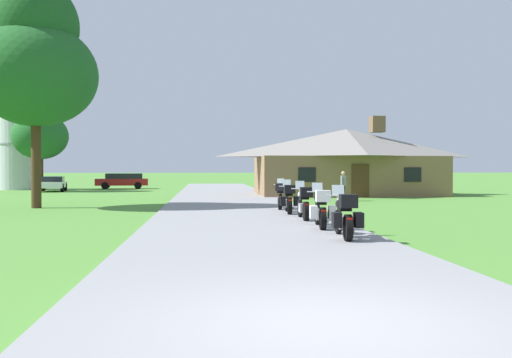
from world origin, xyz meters
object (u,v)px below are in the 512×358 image
Objects in this scene: motorcycle_black_nearest_to_camera at (345,216)px; motorcycle_black_second_in_row at (321,209)px; motorcycle_green_fourth_in_row at (289,199)px; tree_left_near at (35,60)px; motorcycle_silver_third_in_row at (304,203)px; parked_white_sedan_far_left at (53,183)px; parked_red_suv_far_left at (123,180)px; bystander_gray_shirt_near_lodge at (343,184)px; metal_silo_distant at (20,139)px; motorcycle_green_farthest_in_row at (280,196)px; tree_left_far at (40,130)px.

motorcycle_black_second_in_row is at bearing 96.79° from motorcycle_black_nearest_to_camera.
tree_left_near is (-10.92, 4.71, 6.13)m from motorcycle_green_fourth_in_row.
motorcycle_silver_third_in_row is 0.47× the size of parked_white_sedan_far_left.
parked_red_suv_far_left is (-10.77, 33.93, 0.17)m from motorcycle_black_second_in_row.
metal_silo_distant is (-23.80, 19.46, 3.48)m from bystander_gray_shirt_near_lodge.
parked_white_sedan_far_left is (-15.51, 28.82, 0.03)m from motorcycle_black_second_in_row.
bystander_gray_shirt_near_lodge reaches higher than motorcycle_green_fourth_in_row.
parked_red_suv_far_left is 1.07× the size of parked_white_sedan_far_left.
motorcycle_green_fourth_in_row reaches higher than parked_white_sedan_far_left.
parked_red_suv_far_left is at bearing 89.33° from tree_left_near.
metal_silo_distant reaches higher than motorcycle_green_fourth_in_row.
tree_left_far is (-16.33, 21.06, 4.30)m from motorcycle_green_farthest_in_row.
motorcycle_silver_third_in_row is at bearing 11.04° from bystander_gray_shirt_near_lodge.
motorcycle_green_farthest_in_row is (-0.10, 4.94, 0.00)m from motorcycle_silver_third_in_row.
motorcycle_black_second_in_row is (-0.07, 2.40, 0.00)m from motorcycle_black_nearest_to_camera.
parked_red_suv_far_left is at bearing 3.92° from metal_silo_distant.
motorcycle_black_nearest_to_camera is 1.25× the size of bystander_gray_shirt_near_lodge.
bystander_gray_shirt_near_lodge is at bearing 80.55° from motorcycle_black_nearest_to_camera.
bystander_gray_shirt_near_lodge is 25.83m from tree_left_far.
motorcycle_black_second_in_row is 5.23m from motorcycle_green_fourth_in_row.
motorcycle_black_nearest_to_camera is at bearing -62.08° from tree_left_far.
motorcycle_green_fourth_in_row is 28.94m from tree_left_far.
motorcycle_black_nearest_to_camera is at bearing -61.31° from metal_silo_distant.
tree_left_near is (-11.05, 9.94, 6.13)m from motorcycle_black_second_in_row.
motorcycle_green_fourth_in_row is 0.20× the size of tree_left_near.
motorcycle_black_nearest_to_camera is 0.20× the size of tree_left_near.
metal_silo_distant is (-19.38, 25.65, 3.80)m from motorcycle_green_farthest_in_row.
motorcycle_black_second_in_row is 38.80m from metal_silo_distant.
motorcycle_green_farthest_in_row is at bearing -163.43° from parked_red_suv_far_left.
motorcycle_black_nearest_to_camera is at bearing -168.94° from parked_red_suv_far_left.
motorcycle_silver_third_in_row is 0.27× the size of tree_left_far.
parked_white_sedan_far_left is (-15.38, 23.59, 0.03)m from motorcycle_green_fourth_in_row.
motorcycle_green_farthest_in_row is at bearing -62.80° from parked_white_sedan_far_left.
motorcycle_green_fourth_in_row is (-0.19, 7.62, 0.00)m from motorcycle_black_nearest_to_camera.
tree_left_far is at bearing 129.35° from motorcycle_green_fourth_in_row.
motorcycle_silver_third_in_row is 31.05m from tree_left_far.
motorcycle_silver_third_in_row is (-0.07, 5.14, 0.01)m from motorcycle_black_nearest_to_camera.
metal_silo_distant is at bearing 122.45° from parked_white_sedan_far_left.
motorcycle_black_nearest_to_camera and motorcycle_green_fourth_in_row have the same top height.
parked_red_suv_far_left reaches higher than parked_white_sedan_far_left.
motorcycle_silver_third_in_row is 36.47m from metal_silo_distant.
tree_left_far reaches higher than motorcycle_black_nearest_to_camera.
motorcycle_black_second_in_row is 16.07m from tree_left_near.
motorcycle_green_farthest_in_row is 0.47× the size of parked_white_sedan_far_left.
tree_left_near is at bearing -74.02° from tree_left_far.
motorcycle_green_farthest_in_row is 32.37m from metal_silo_distant.
motorcycle_black_nearest_to_camera reaches higher than parked_white_sedan_far_left.
parked_red_suv_far_left is at bearing 38.25° from parked_white_sedan_far_left.
motorcycle_black_second_in_row is 0.20× the size of tree_left_near.
motorcycle_green_fourth_in_row is 0.44× the size of parked_red_suv_far_left.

